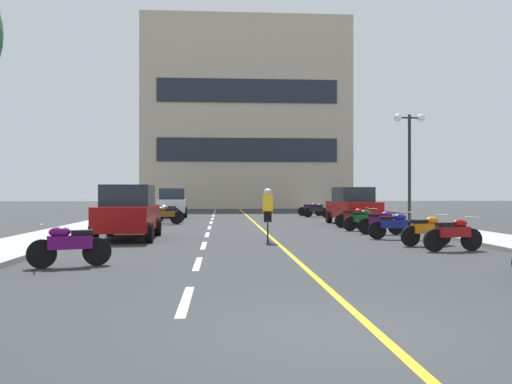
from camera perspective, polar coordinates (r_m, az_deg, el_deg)
ground_plane at (r=26.82m, az=-0.58°, el=-3.39°), size 140.00×140.00×0.00m
curb_left at (r=30.32m, az=-14.64°, el=-2.89°), size 2.40×72.00×0.12m
curb_right at (r=31.02m, az=12.52°, el=-2.83°), size 2.40×72.00×0.12m
lane_dash_0 at (r=7.91m, az=-7.55°, el=-11.45°), size 0.14×2.20×0.01m
lane_dash_1 at (r=11.85m, az=-6.26°, el=-7.63°), size 0.14×2.20×0.01m
lane_dash_2 at (r=15.82m, az=-5.63°, el=-5.72°), size 0.14×2.20×0.01m
lane_dash_3 at (r=19.80m, az=-5.25°, el=-4.57°), size 0.14×2.20×0.01m
lane_dash_4 at (r=23.79m, az=-5.00°, el=-3.81°), size 0.14×2.20×0.01m
lane_dash_5 at (r=27.78m, az=-4.83°, el=-3.27°), size 0.14×2.20×0.01m
lane_dash_6 at (r=31.78m, az=-4.69°, el=-2.87°), size 0.14×2.20×0.01m
lane_dash_7 at (r=35.77m, az=-4.59°, el=-2.55°), size 0.14×2.20×0.01m
lane_dash_8 at (r=39.77m, az=-4.51°, el=-2.30°), size 0.14×2.20×0.01m
lane_dash_9 at (r=43.77m, az=-4.44°, el=-2.09°), size 0.14×2.20×0.01m
lane_dash_10 at (r=47.76m, az=-4.38°, el=-1.92°), size 0.14×2.20×0.01m
lane_dash_11 at (r=51.76m, az=-4.34°, el=-1.78°), size 0.14×2.20×0.01m
centre_line_yellow at (r=29.83m, az=-0.42°, el=-3.05°), size 0.12×66.00×0.01m
office_building at (r=56.18m, az=-1.15°, el=7.97°), size 20.52×9.80×18.82m
street_lamp_mid at (r=25.77m, az=16.12°, el=5.04°), size 1.46×0.36×5.10m
parked_car_near at (r=18.43m, az=-13.53°, el=-2.07°), size 2.00×4.24×1.82m
parked_car_mid at (r=26.47m, az=10.33°, el=-1.45°), size 2.06×4.27×1.82m
parked_car_far at (r=34.70m, az=-8.97°, el=-1.12°), size 2.12×4.29×1.82m
motorcycle_1 at (r=11.86m, az=-19.39°, el=-5.34°), size 1.63×0.81×0.92m
motorcycle_2 at (r=15.11m, az=20.40°, el=-4.20°), size 1.70×0.60×0.92m
motorcycle_3 at (r=16.39m, az=17.84°, el=-3.87°), size 1.67×0.69×0.92m
motorcycle_4 at (r=18.33m, az=14.59°, el=-3.47°), size 1.70×0.60×0.92m
motorcycle_5 at (r=20.36m, az=13.26°, el=-3.12°), size 1.67×0.68×0.92m
motorcycle_6 at (r=22.20m, az=11.26°, el=-2.87°), size 1.65×0.77×0.92m
motorcycle_7 at (r=23.83m, az=10.50°, el=-2.68°), size 1.63×0.81×0.92m
motorcycle_8 at (r=26.32m, az=-9.72°, el=-2.43°), size 1.66×0.73×0.92m
motorcycle_9 at (r=27.75m, az=-9.40°, el=-2.31°), size 1.65×0.75×0.92m
motorcycle_10 at (r=29.86m, az=-9.48°, el=-2.15°), size 1.70×0.60×0.92m
motorcycle_11 at (r=31.60m, az=-9.53°, el=-2.03°), size 1.70×0.60×0.92m
motorcycle_12 at (r=33.50m, az=6.53°, el=-1.92°), size 1.67×0.69×0.92m
motorcycle_13 at (r=35.50m, az=5.90°, el=-1.81°), size 1.69×0.61×0.92m
cyclist_rider at (r=16.71m, az=1.26°, el=-2.38°), size 0.42×1.77×1.71m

